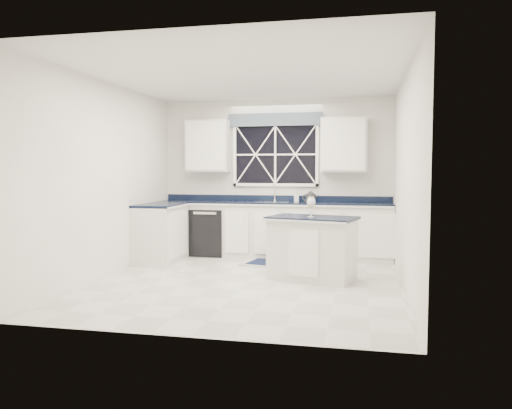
% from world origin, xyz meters
% --- Properties ---
extents(ground, '(4.50, 4.50, 0.00)m').
position_xyz_m(ground, '(0.00, 0.00, 0.00)').
color(ground, beige).
rests_on(ground, ground).
extents(back_wall, '(4.00, 0.10, 2.70)m').
position_xyz_m(back_wall, '(0.00, 2.25, 1.35)').
color(back_wall, white).
rests_on(back_wall, ground).
extents(base_cabinets, '(3.99, 1.60, 0.90)m').
position_xyz_m(base_cabinets, '(-0.33, 1.78, 0.45)').
color(base_cabinets, silver).
rests_on(base_cabinets, ground).
extents(countertop, '(3.98, 0.64, 0.04)m').
position_xyz_m(countertop, '(0.00, 1.95, 0.92)').
color(countertop, black).
rests_on(countertop, base_cabinets).
extents(dishwasher, '(0.60, 0.58, 0.82)m').
position_xyz_m(dishwasher, '(-1.10, 1.95, 0.41)').
color(dishwasher, black).
rests_on(dishwasher, ground).
extents(window, '(1.65, 0.09, 1.26)m').
position_xyz_m(window, '(0.00, 2.20, 1.83)').
color(window, black).
rests_on(window, ground).
extents(upper_cabinets, '(3.10, 0.34, 0.90)m').
position_xyz_m(upper_cabinets, '(0.00, 2.08, 1.90)').
color(upper_cabinets, silver).
rests_on(upper_cabinets, ground).
extents(faucet, '(0.05, 0.20, 0.30)m').
position_xyz_m(faucet, '(0.00, 2.14, 1.10)').
color(faucet, silver).
rests_on(faucet, countertop).
extents(island, '(1.28, 0.96, 0.85)m').
position_xyz_m(island, '(0.83, 0.35, 0.43)').
color(island, silver).
rests_on(island, ground).
extents(rug, '(1.48, 1.07, 0.02)m').
position_xyz_m(rug, '(0.36, 1.35, 0.01)').
color(rug, '#A8A9A4').
rests_on(rug, ground).
extents(kettle, '(0.28, 0.22, 0.20)m').
position_xyz_m(kettle, '(0.64, 1.96, 1.03)').
color(kettle, '#2F2F32').
rests_on(kettle, countertop).
extents(wine_glass, '(0.12, 0.12, 0.27)m').
position_xyz_m(wine_glass, '(0.81, 0.30, 1.04)').
color(wine_glass, white).
rests_on(wine_glass, island).
extents(soap_bottle, '(0.08, 0.08, 0.18)m').
position_xyz_m(soap_bottle, '(0.39, 2.09, 1.03)').
color(soap_bottle, silver).
rests_on(soap_bottle, countertop).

